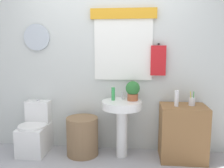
{
  "coord_description": "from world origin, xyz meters",
  "views": [
    {
      "loc": [
        0.38,
        -2.24,
        1.46
      ],
      "look_at": [
        0.08,
        0.8,
        1.0
      ],
      "focal_mm": 38.6,
      "sensor_mm": 36.0,
      "label": 1
    }
  ],
  "objects_px": {
    "toilet": "(36,133)",
    "pedestal_sink": "(122,115)",
    "potted_plant": "(133,90)",
    "toothbrush_cup": "(192,102)",
    "laundry_hamper": "(82,136)",
    "wooden_cabinet": "(183,133)",
    "soap_bottle": "(113,94)",
    "lotion_bottle": "(177,98)"
  },
  "relations": [
    {
      "from": "lotion_bottle",
      "to": "laundry_hamper",
      "type": "bearing_deg",
      "value": 178.14
    },
    {
      "from": "potted_plant",
      "to": "lotion_bottle",
      "type": "relative_size",
      "value": 1.27
    },
    {
      "from": "laundry_hamper",
      "to": "potted_plant",
      "type": "xyz_separation_m",
      "value": [
        0.68,
        0.06,
        0.64
      ]
    },
    {
      "from": "laundry_hamper",
      "to": "soap_bottle",
      "type": "bearing_deg",
      "value": 6.81
    },
    {
      "from": "soap_bottle",
      "to": "toothbrush_cup",
      "type": "relative_size",
      "value": 0.93
    },
    {
      "from": "toilet",
      "to": "pedestal_sink",
      "type": "height_order",
      "value": "pedestal_sink"
    },
    {
      "from": "laundry_hamper",
      "to": "wooden_cabinet",
      "type": "relative_size",
      "value": 0.72
    },
    {
      "from": "toothbrush_cup",
      "to": "pedestal_sink",
      "type": "bearing_deg",
      "value": -178.74
    },
    {
      "from": "wooden_cabinet",
      "to": "potted_plant",
      "type": "relative_size",
      "value": 2.77
    },
    {
      "from": "soap_bottle",
      "to": "potted_plant",
      "type": "xyz_separation_m",
      "value": [
        0.26,
        0.01,
        0.05
      ]
    },
    {
      "from": "lotion_bottle",
      "to": "toothbrush_cup",
      "type": "bearing_deg",
      "value": 16.34
    },
    {
      "from": "toilet",
      "to": "lotion_bottle",
      "type": "bearing_deg",
      "value": -2.17
    },
    {
      "from": "potted_plant",
      "to": "soap_bottle",
      "type": "bearing_deg",
      "value": -177.8
    },
    {
      "from": "potted_plant",
      "to": "lotion_bottle",
      "type": "distance_m",
      "value": 0.57
    },
    {
      "from": "laundry_hamper",
      "to": "toothbrush_cup",
      "type": "xyz_separation_m",
      "value": [
        1.44,
        0.02,
        0.51
      ]
    },
    {
      "from": "wooden_cabinet",
      "to": "laundry_hamper",
      "type": "bearing_deg",
      "value": 180.0
    },
    {
      "from": "pedestal_sink",
      "to": "potted_plant",
      "type": "height_order",
      "value": "potted_plant"
    },
    {
      "from": "wooden_cabinet",
      "to": "pedestal_sink",
      "type": "bearing_deg",
      "value": -180.0
    },
    {
      "from": "laundry_hamper",
      "to": "pedestal_sink",
      "type": "distance_m",
      "value": 0.63
    },
    {
      "from": "potted_plant",
      "to": "toothbrush_cup",
      "type": "height_order",
      "value": "potted_plant"
    },
    {
      "from": "toothbrush_cup",
      "to": "lotion_bottle",
      "type": "bearing_deg",
      "value": -163.66
    },
    {
      "from": "pedestal_sink",
      "to": "soap_bottle",
      "type": "distance_m",
      "value": 0.3
    },
    {
      "from": "pedestal_sink",
      "to": "potted_plant",
      "type": "relative_size",
      "value": 2.93
    },
    {
      "from": "laundry_hamper",
      "to": "pedestal_sink",
      "type": "relative_size",
      "value": 0.69
    },
    {
      "from": "pedestal_sink",
      "to": "soap_bottle",
      "type": "bearing_deg",
      "value": 157.38
    },
    {
      "from": "toilet",
      "to": "pedestal_sink",
      "type": "distance_m",
      "value": 1.25
    },
    {
      "from": "lotion_bottle",
      "to": "wooden_cabinet",
      "type": "bearing_deg",
      "value": 21.44
    },
    {
      "from": "lotion_bottle",
      "to": "toilet",
      "type": "bearing_deg",
      "value": 177.83
    },
    {
      "from": "potted_plant",
      "to": "toothbrush_cup",
      "type": "xyz_separation_m",
      "value": [
        0.76,
        -0.04,
        -0.13
      ]
    },
    {
      "from": "pedestal_sink",
      "to": "toothbrush_cup",
      "type": "xyz_separation_m",
      "value": [
        0.9,
        0.02,
        0.19
      ]
    },
    {
      "from": "wooden_cabinet",
      "to": "toothbrush_cup",
      "type": "relative_size",
      "value": 3.9
    },
    {
      "from": "soap_bottle",
      "to": "potted_plant",
      "type": "relative_size",
      "value": 0.66
    },
    {
      "from": "wooden_cabinet",
      "to": "toothbrush_cup",
      "type": "height_order",
      "value": "toothbrush_cup"
    },
    {
      "from": "toilet",
      "to": "toothbrush_cup",
      "type": "relative_size",
      "value": 3.91
    },
    {
      "from": "toilet",
      "to": "potted_plant",
      "type": "relative_size",
      "value": 2.78
    },
    {
      "from": "pedestal_sink",
      "to": "toothbrush_cup",
      "type": "bearing_deg",
      "value": 1.26
    },
    {
      "from": "pedestal_sink",
      "to": "lotion_bottle",
      "type": "distance_m",
      "value": 0.74
    },
    {
      "from": "lotion_bottle",
      "to": "toothbrush_cup",
      "type": "distance_m",
      "value": 0.22
    },
    {
      "from": "toilet",
      "to": "toothbrush_cup",
      "type": "xyz_separation_m",
      "value": [
        2.12,
        -0.01,
        0.5
      ]
    },
    {
      "from": "wooden_cabinet",
      "to": "lotion_bottle",
      "type": "distance_m",
      "value": 0.48
    },
    {
      "from": "soap_bottle",
      "to": "lotion_bottle",
      "type": "relative_size",
      "value": 0.85
    },
    {
      "from": "soap_bottle",
      "to": "potted_plant",
      "type": "bearing_deg",
      "value": 2.2
    }
  ]
}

